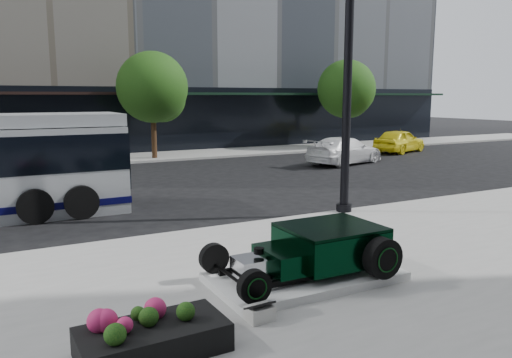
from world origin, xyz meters
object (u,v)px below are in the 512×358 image
hot_rod (321,247)px  white_sedan (344,151)px  lamppost (348,80)px  flower_planter (153,337)px  yellow_taxi (399,141)px

hot_rod → white_sedan: bearing=50.6°
lamppost → white_sedan: size_ratio=1.71×
lamppost → white_sedan: (7.04, 9.02, -3.19)m
flower_planter → white_sedan: size_ratio=0.40×
hot_rod → lamppost: lamppost is taller
hot_rod → yellow_taxi: 23.33m
lamppost → white_sedan: lamppost is taller
flower_planter → yellow_taxi: 26.80m
flower_planter → hot_rod: bearing=19.6°
hot_rod → white_sedan: white_sedan is taller
flower_planter → white_sedan: 20.30m
white_sedan → yellow_taxi: size_ratio=1.12×
yellow_taxi → lamppost: bearing=111.6°
flower_planter → lamppost: bearing=36.5°
lamppost → flower_planter: 9.71m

